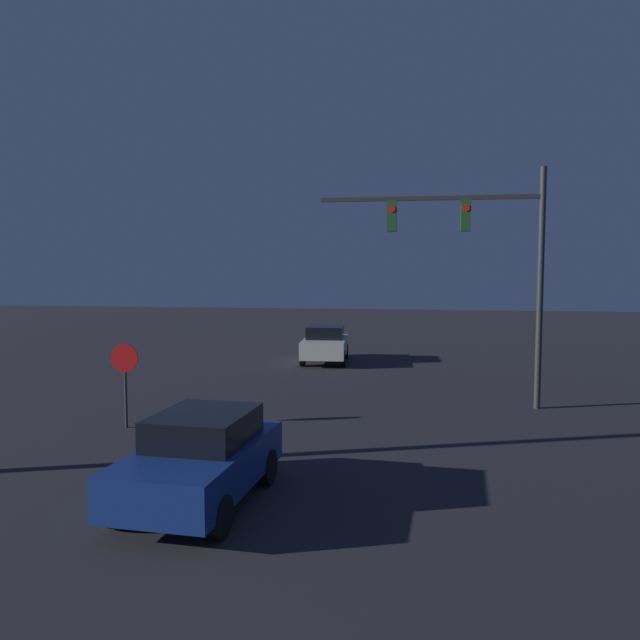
{
  "coord_description": "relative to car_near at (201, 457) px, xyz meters",
  "views": [
    {
      "loc": [
        2.32,
        -2.03,
        4.06
      ],
      "look_at": [
        0.0,
        12.28,
        2.86
      ],
      "focal_mm": 35.0,
      "sensor_mm": 36.0,
      "label": 1
    }
  ],
  "objects": [
    {
      "name": "traffic_signal_mast",
      "position": [
        5.46,
        8.59,
        3.84
      ],
      "size": [
        6.46,
        0.3,
        6.93
      ],
      "color": "#2D2D2D",
      "rests_on": "ground_plane"
    },
    {
      "name": "car_near",
      "position": [
        0.0,
        0.0,
        0.0
      ],
      "size": [
        2.04,
        3.98,
        1.57
      ],
      "rotation": [
        0.0,
        0.0,
        3.08
      ],
      "color": "navy",
      "rests_on": "ground_plane"
    },
    {
      "name": "stop_sign",
      "position": [
        -3.68,
        4.59,
        0.7
      ],
      "size": [
        0.73,
        0.07,
        2.16
      ],
      "color": "#2D2D2D",
      "rests_on": "ground_plane"
    },
    {
      "name": "car_far",
      "position": [
        -0.36,
        16.47,
        0.0
      ],
      "size": [
        2.08,
        3.99,
        1.57
      ],
      "rotation": [
        0.0,
        0.0,
        3.21
      ],
      "color": "beige",
      "rests_on": "ground_plane"
    }
  ]
}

